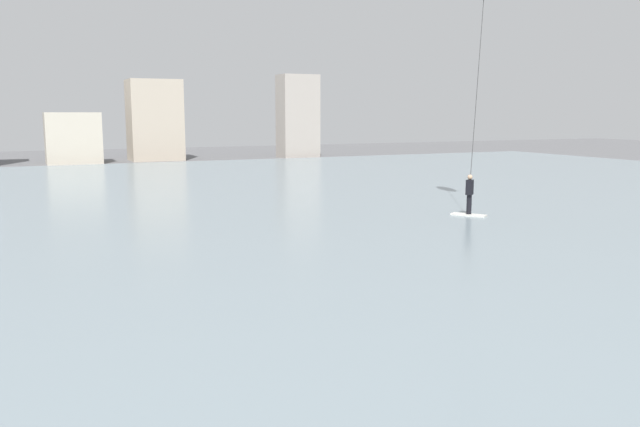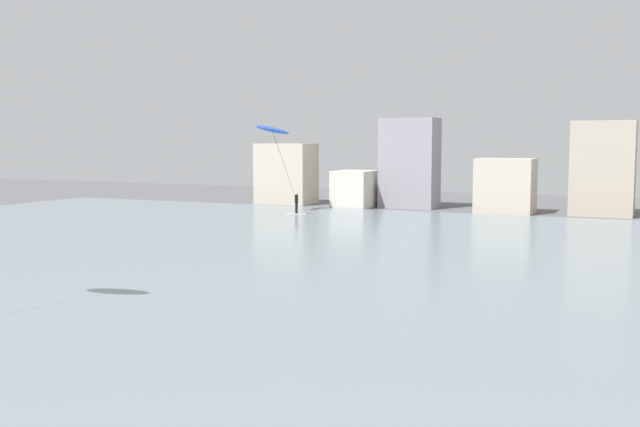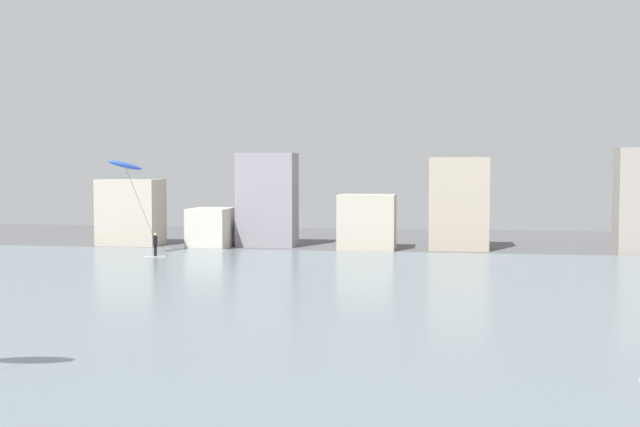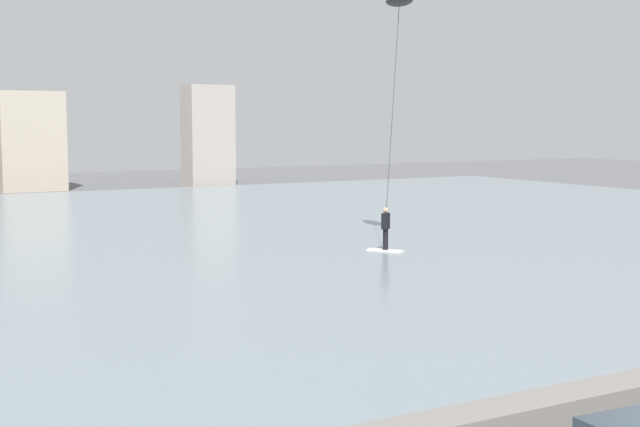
# 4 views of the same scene
# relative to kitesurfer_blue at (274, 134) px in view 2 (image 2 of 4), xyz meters

# --- Properties ---
(water_bay) EXTENTS (84.00, 52.00, 0.10)m
(water_bay) POSITION_rel_kitesurfer_blue_xyz_m (18.16, -20.81, -5.99)
(water_bay) COLOR gray
(water_bay) RESTS_ON ground
(far_shore_buildings) EXTENTS (43.21, 5.49, 7.65)m
(far_shore_buildings) POSITION_rel_kitesurfer_blue_xyz_m (14.29, 8.25, -2.94)
(far_shore_buildings) COLOR beige
(far_shore_buildings) RESTS_ON ground
(kitesurfer_blue) EXTENTS (4.07, 4.16, 6.85)m
(kitesurfer_blue) POSITION_rel_kitesurfer_blue_xyz_m (0.00, 0.00, 0.00)
(kitesurfer_blue) COLOR silver
(kitesurfer_blue) RESTS_ON water_bay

